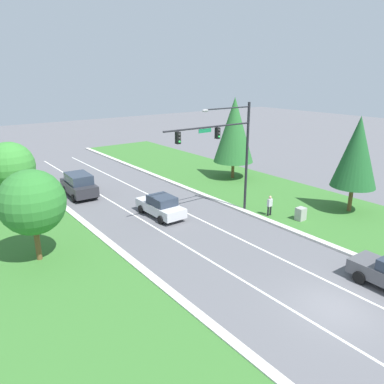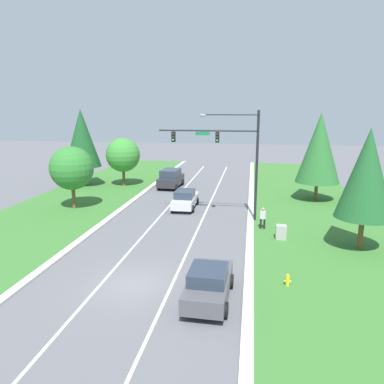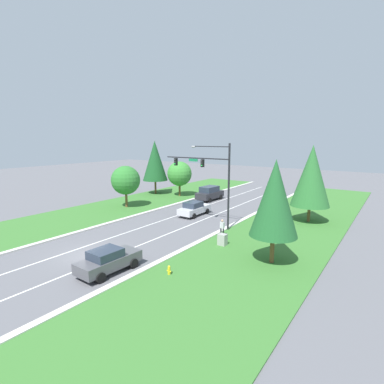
# 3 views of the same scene
# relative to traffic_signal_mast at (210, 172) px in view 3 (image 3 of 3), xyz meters

# --- Properties ---
(ground_plane) EXTENTS (160.00, 160.00, 0.00)m
(ground_plane) POSITION_rel_traffic_signal_mast_xyz_m (-3.85, -12.24, -5.72)
(ground_plane) COLOR #5B5B60
(curb_strip_right) EXTENTS (0.50, 90.00, 0.15)m
(curb_strip_right) POSITION_rel_traffic_signal_mast_xyz_m (1.80, -12.24, -5.64)
(curb_strip_right) COLOR beige
(curb_strip_right) RESTS_ON ground_plane
(curb_strip_left) EXTENTS (0.50, 90.00, 0.15)m
(curb_strip_left) POSITION_rel_traffic_signal_mast_xyz_m (-9.50, -12.24, -5.64)
(curb_strip_left) COLOR beige
(curb_strip_left) RESTS_ON ground_plane
(grass_verge_right) EXTENTS (10.00, 90.00, 0.08)m
(grass_verge_right) POSITION_rel_traffic_signal_mast_xyz_m (7.05, -12.24, -5.68)
(grass_verge_right) COLOR #38702D
(grass_verge_right) RESTS_ON ground_plane
(grass_verge_left) EXTENTS (10.00, 90.00, 0.08)m
(grass_verge_left) POSITION_rel_traffic_signal_mast_xyz_m (-14.75, -12.24, -5.68)
(grass_verge_left) COLOR #38702D
(grass_verge_left) RESTS_ON ground_plane
(lane_stripe_inner_left) EXTENTS (0.14, 81.00, 0.01)m
(lane_stripe_inner_left) POSITION_rel_traffic_signal_mast_xyz_m (-5.65, -12.24, -5.72)
(lane_stripe_inner_left) COLOR white
(lane_stripe_inner_left) RESTS_ON ground_plane
(lane_stripe_inner_right) EXTENTS (0.14, 81.00, 0.01)m
(lane_stripe_inner_right) POSITION_rel_traffic_signal_mast_xyz_m (-2.05, -12.24, -5.72)
(lane_stripe_inner_right) COLOR white
(lane_stripe_inner_right) RESTS_ON ground_plane
(traffic_signal_mast) EXTENTS (7.80, 0.41, 8.65)m
(traffic_signal_mast) POSITION_rel_traffic_signal_mast_xyz_m (0.00, 0.00, 0.00)
(traffic_signal_mast) COLOR black
(traffic_signal_mast) RESTS_ON ground_plane
(charcoal_suv) EXTENTS (2.42, 4.85, 2.09)m
(charcoal_suv) POSITION_rel_traffic_signal_mast_xyz_m (-7.27, 11.73, -4.65)
(charcoal_suv) COLOR #28282D
(charcoal_suv) RESTS_ON ground_plane
(silver_sedan) EXTENTS (2.05, 4.70, 1.68)m
(silver_sedan) POSITION_rel_traffic_signal_mast_xyz_m (-4.06, 3.00, -4.88)
(silver_sedan) COLOR silver
(silver_sedan) RESTS_ON ground_plane
(graphite_sedan) EXTENTS (2.15, 4.56, 1.68)m
(graphite_sedan) POSITION_rel_traffic_signal_mast_xyz_m (-0.04, -13.20, -4.86)
(graphite_sedan) COLOR #4C4C51
(graphite_sedan) RESTS_ON ground_plane
(utility_cabinet) EXTENTS (0.70, 0.60, 1.05)m
(utility_cabinet) POSITION_rel_traffic_signal_mast_xyz_m (3.87, -4.21, -5.20)
(utility_cabinet) COLOR #9E9E99
(utility_cabinet) RESTS_ON ground_plane
(pedestrian) EXTENTS (0.40, 0.24, 1.69)m
(pedestrian) POSITION_rel_traffic_signal_mast_xyz_m (2.68, -2.16, -4.78)
(pedestrian) COLOR black
(pedestrian) RESTS_ON ground_plane
(fire_hydrant) EXTENTS (0.34, 0.20, 0.70)m
(fire_hydrant) POSITION_rel_traffic_signal_mast_xyz_m (3.71, -11.22, -5.38)
(fire_hydrant) COLOR gold
(fire_hydrant) RESTS_ON ground_plane
(conifer_near_right_tree) EXTENTS (3.46, 3.46, 7.68)m
(conifer_near_right_tree) POSITION_rel_traffic_signal_mast_xyz_m (8.64, -5.33, -0.82)
(conifer_near_right_tree) COLOR brown
(conifer_near_right_tree) RESTS_ON ground_plane
(oak_near_left_tree) EXTENTS (3.86, 3.86, 5.57)m
(oak_near_left_tree) POSITION_rel_traffic_signal_mast_xyz_m (-12.77, 11.55, -2.09)
(oak_near_left_tree) COLOR brown
(oak_near_left_tree) RESTS_ON ground_plane
(conifer_far_right_tree) EXTENTS (4.13, 4.13, 8.45)m
(conifer_far_right_tree) POSITION_rel_traffic_signal_mast_xyz_m (7.98, 7.77, -0.58)
(conifer_far_right_tree) COLOR brown
(conifer_far_right_tree) RESTS_ON ground_plane
(oak_far_left_tree) EXTENTS (3.80, 3.80, 5.58)m
(oak_far_left_tree) POSITION_rel_traffic_signal_mast_xyz_m (-13.79, 1.19, -2.05)
(oak_far_left_tree) COLOR brown
(oak_far_left_tree) RESTS_ON ground_plane
(conifer_mid_left_tree) EXTENTS (4.05, 4.05, 8.78)m
(conifer_mid_left_tree) POSITION_rel_traffic_signal_mast_xyz_m (-17.29, 10.87, -0.18)
(conifer_mid_left_tree) COLOR brown
(conifer_mid_left_tree) RESTS_ON ground_plane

